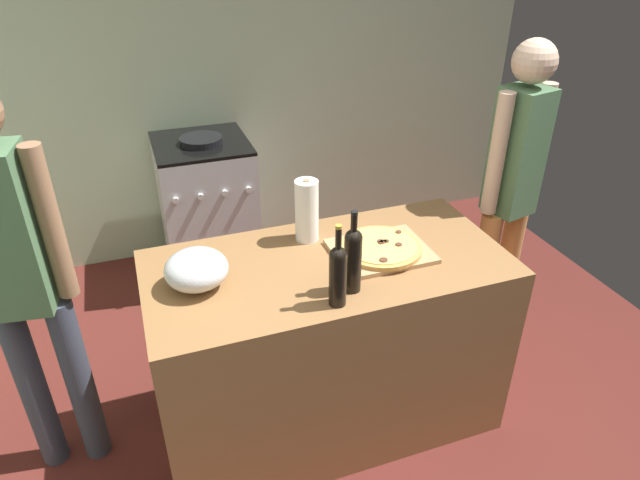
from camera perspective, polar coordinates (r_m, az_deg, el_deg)
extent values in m
cube|color=#511E19|center=(3.26, -1.71, -10.69)|extent=(4.13, 3.20, 0.02)
cube|color=#99A889|center=(3.86, -8.63, 17.67)|extent=(4.13, 0.10, 2.60)
cube|color=olive|center=(2.58, 0.76, -10.53)|extent=(1.50, 0.73, 0.88)
cube|color=tan|center=(2.38, 6.15, -1.13)|extent=(0.40, 0.32, 0.02)
cylinder|color=tan|center=(2.37, 6.18, -0.74)|extent=(0.35, 0.35, 0.02)
cylinder|color=#EAC660|center=(2.36, 6.19, -0.51)|extent=(0.30, 0.30, 0.00)
cylinder|color=brown|center=(2.39, 6.74, -0.12)|extent=(0.02, 0.02, 0.01)
cylinder|color=brown|center=(2.46, 7.97, 0.81)|extent=(0.02, 0.02, 0.01)
cylinder|color=brown|center=(2.37, 7.99, -0.46)|extent=(0.03, 0.03, 0.01)
cylinder|color=brown|center=(2.38, 6.13, -0.13)|extent=(0.03, 0.03, 0.01)
cylinder|color=brown|center=(2.37, 6.19, -0.29)|extent=(0.02, 0.02, 0.01)
cylinder|color=brown|center=(2.38, 6.46, -0.16)|extent=(0.03, 0.03, 0.01)
cylinder|color=brown|center=(2.26, 6.46, -2.03)|extent=(0.03, 0.03, 0.01)
cylinder|color=#B2B2B7|center=(2.22, -12.24, -4.47)|extent=(0.10, 0.10, 0.01)
ellipsoid|color=silver|center=(2.18, -12.44, -2.91)|extent=(0.24, 0.24, 0.15)
cylinder|color=white|center=(2.41, -1.36, 2.99)|extent=(0.10, 0.10, 0.28)
cylinder|color=#997551|center=(2.41, -1.36, 3.03)|extent=(0.03, 0.03, 0.28)
cylinder|color=black|center=(2.02, 1.81, -4.09)|extent=(0.07, 0.07, 0.21)
sphere|color=black|center=(1.96, 1.85, -1.59)|extent=(0.07, 0.07, 0.07)
cylinder|color=black|center=(1.93, 1.89, 0.03)|extent=(0.02, 0.02, 0.09)
cylinder|color=gold|center=(1.91, 1.91, 1.35)|extent=(0.02, 0.02, 0.01)
cylinder|color=black|center=(2.09, 3.33, -2.49)|extent=(0.07, 0.07, 0.23)
sphere|color=black|center=(2.03, 3.42, 0.19)|extent=(0.07, 0.07, 0.07)
cylinder|color=black|center=(2.00, 3.48, 1.64)|extent=(0.02, 0.02, 0.08)
cylinder|color=black|center=(1.98, 3.51, 2.77)|extent=(0.03, 0.03, 0.01)
cube|color=#B7B7BC|center=(3.72, -11.30, 2.94)|extent=(0.57, 0.59, 0.90)
cube|color=black|center=(3.53, -12.06, 9.57)|extent=(0.57, 0.59, 0.02)
cylinder|color=silver|center=(3.32, -14.44, 3.91)|extent=(0.04, 0.02, 0.04)
cylinder|color=silver|center=(3.33, -12.03, 4.32)|extent=(0.04, 0.02, 0.04)
cylinder|color=silver|center=(3.34, -9.64, 4.71)|extent=(0.04, 0.02, 0.04)
cylinder|color=silver|center=(3.37, -7.27, 5.09)|extent=(0.04, 0.02, 0.04)
cylinder|color=black|center=(3.50, -11.98, 9.87)|extent=(0.26, 0.26, 0.04)
cylinder|color=#383D4C|center=(2.69, -27.09, -13.28)|extent=(0.11, 0.11, 0.84)
cylinder|color=#383D4C|center=(2.64, -23.19, -13.12)|extent=(0.11, 0.11, 0.84)
cube|color=#4C724C|center=(2.26, -29.18, 0.66)|extent=(0.23, 0.23, 0.63)
cylinder|color=#936B4C|center=(2.21, -25.65, 1.43)|extent=(0.08, 0.08, 0.60)
cylinder|color=#D88C4C|center=(3.26, 18.34, -3.12)|extent=(0.11, 0.11, 0.83)
cylinder|color=#D88C4C|center=(3.13, 16.05, -4.19)|extent=(0.11, 0.11, 0.83)
cube|color=#4C724C|center=(2.87, 19.40, 8.41)|extent=(0.23, 0.24, 0.62)
cylinder|color=beige|center=(2.97, 21.24, 9.13)|extent=(0.08, 0.08, 0.59)
cylinder|color=beige|center=(2.76, 17.54, 8.22)|extent=(0.08, 0.08, 0.59)
sphere|color=beige|center=(2.75, 20.95, 16.58)|extent=(0.20, 0.20, 0.20)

